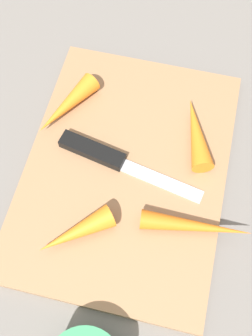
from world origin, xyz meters
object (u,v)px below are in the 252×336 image
object	(u,v)px
knife	(101,154)
carrot_longest	(196,226)
carrot_short	(196,133)
carrot_shortest	(76,232)
carrot_long	(67,105)
cutting_board	(126,170)

from	to	relation	value
knife	carrot_longest	distance (m)	0.15
carrot_short	carrot_shortest	bearing A→B (deg)	126.54
carrot_long	carrot_shortest	world-z (taller)	same
carrot_short	cutting_board	bearing A→B (deg)	110.49
carrot_long	carrot_shortest	size ratio (longest dim) A/B	1.13
cutting_board	carrot_long	world-z (taller)	carrot_long
knife	carrot_shortest	xyz separation A→B (m)	(0.11, -0.00, 0.01)
cutting_board	carrot_shortest	size ratio (longest dim) A/B	3.85
carrot_longest	knife	bearing A→B (deg)	147.05
cutting_board	carrot_short	world-z (taller)	carrot_short
carrot_shortest	cutting_board	bearing A→B (deg)	-150.55
carrot_short	knife	bearing A→B (deg)	97.25
knife	carrot_long	distance (m)	0.09
knife	carrot_shortest	distance (m)	0.11
cutting_board	carrot_short	size ratio (longest dim) A/B	3.45
cutting_board	carrot_shortest	world-z (taller)	carrot_shortest
knife	carrot_shortest	bearing A→B (deg)	-79.28
cutting_board	carrot_longest	xyz separation A→B (m)	(0.06, 0.10, 0.02)
knife	carrot_long	bearing A→B (deg)	149.40
cutting_board	knife	distance (m)	0.04
carrot_longest	carrot_short	xyz separation A→B (m)	(-0.13, -0.02, 0.00)
cutting_board	carrot_short	xyz separation A→B (m)	(-0.07, 0.08, 0.02)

